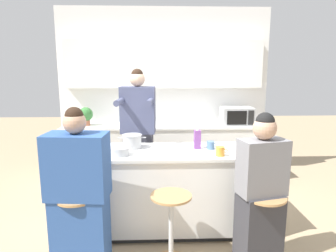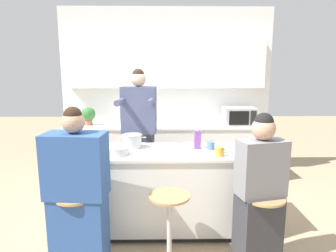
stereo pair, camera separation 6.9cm
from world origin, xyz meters
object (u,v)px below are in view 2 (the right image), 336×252
cooking_pot (132,141)px  bar_stool_leftmost (78,229)px  person_wrapped_blanket (78,195)px  juice_carton (197,139)px  bar_stool_center (169,228)px  person_cooking (139,140)px  kitchen_island (168,189)px  potted_plant (88,115)px  coffee_cup_near (220,152)px  person_seated_near (259,198)px  coffee_cup_far (211,145)px  fruit_bowl (119,151)px  microwave (239,116)px  bar_stool_rightmost (262,230)px

cooking_pot → bar_stool_leftmost: bearing=-119.4°
person_wrapped_blanket → juice_carton: bearing=37.5°
bar_stool_leftmost → person_wrapped_blanket: (0.02, -0.01, 0.32)m
bar_stool_center → person_cooking: person_cooking is taller
kitchen_island → person_cooking: (-0.35, 0.59, 0.41)m
person_wrapped_blanket → potted_plant: person_wrapped_blanket is taller
bar_stool_leftmost → person_wrapped_blanket: bearing=-22.6°
bar_stool_center → potted_plant: (-1.21, 2.16, 0.69)m
coffee_cup_near → person_wrapped_blanket: bearing=-162.2°
bar_stool_leftmost → cooking_pot: 1.05m
person_seated_near → coffee_cup_far: person_seated_near is taller
kitchen_island → coffee_cup_near: bearing=-23.8°
bar_stool_leftmost → coffee_cup_far: bearing=27.7°
kitchen_island → juice_carton: juice_carton is taller
fruit_bowl → kitchen_island: bearing=17.4°
bar_stool_leftmost → bar_stool_center: size_ratio=1.00×
fruit_bowl → coffee_cup_far: coffee_cup_far is taller
person_wrapped_blanket → coffee_cup_near: 1.39m
person_seated_near → coffee_cup_near: 0.59m
microwave → bar_stool_leftmost: bearing=-132.4°
coffee_cup_far → potted_plant: bearing=138.3°
cooking_pot → coffee_cup_far: cooking_pot is taller
person_seated_near → coffee_cup_far: size_ratio=12.24×
juice_carton → person_seated_near: bearing=-56.6°
person_seated_near → cooking_pot: size_ratio=4.63×
bar_stool_rightmost → potted_plant: size_ratio=2.36×
bar_stool_leftmost → kitchen_island: bearing=38.0°
bar_stool_rightmost → fruit_bowl: (-1.31, 0.53, 0.58)m
microwave → cooking_pot: bearing=-137.9°
bar_stool_center → coffee_cup_far: bearing=55.6°
kitchen_island → bar_stool_center: size_ratio=3.03×
kitchen_island → microwave: size_ratio=4.24×
bar_stool_rightmost → coffee_cup_far: coffee_cup_far is taller
bar_stool_rightmost → potted_plant: bearing=132.5°
fruit_bowl → person_seated_near: bearing=-20.8°
coffee_cup_near → microwave: size_ratio=0.25×
microwave → person_cooking: bearing=-148.8°
bar_stool_center → cooking_pot: 1.04m
kitchen_island → coffee_cup_far: 0.67m
coffee_cup_near → bar_stool_center: bearing=-140.8°
person_cooking → juice_carton: size_ratio=8.06×
fruit_bowl → microwave: size_ratio=0.43×
person_wrapped_blanket → cooking_pot: (0.40, 0.75, 0.29)m
fruit_bowl → juice_carton: bearing=15.3°
kitchen_island → fruit_bowl: 0.71m
potted_plant → kitchen_island: bearing=-51.5°
kitchen_island → cooking_pot: size_ratio=6.75×
bar_stool_leftmost → person_wrapped_blanket: size_ratio=0.46×
cooking_pot → potted_plant: 1.63m
microwave → potted_plant: (-2.34, 0.04, 0.02)m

